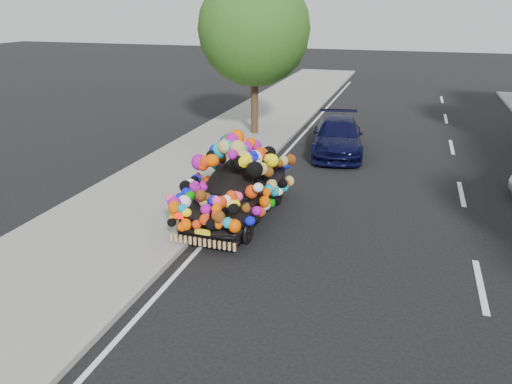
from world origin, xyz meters
TOP-DOWN VIEW (x-y plane):
  - ground at (0.00, 0.00)m, footprint 100.00×100.00m
  - sidewalk at (-4.30, 0.00)m, footprint 4.00×60.00m
  - kerb at (-2.35, 0.00)m, footprint 0.15×60.00m
  - lane_markings at (3.60, 0.00)m, footprint 6.00×50.00m
  - tree_near_sidewalk at (-3.80, 9.50)m, footprint 4.20×4.20m
  - plush_art_car at (-1.80, 1.71)m, footprint 2.07×4.23m
  - navy_sedan at (-0.32, 8.03)m, footprint 2.25×4.29m

SIDE VIEW (x-z plane):
  - ground at x=0.00m, z-range 0.00..0.00m
  - lane_markings at x=3.60m, z-range 0.00..0.01m
  - sidewalk at x=-4.30m, z-range 0.00..0.12m
  - kerb at x=-2.35m, z-range 0.00..0.13m
  - navy_sedan at x=-0.32m, z-range 0.00..1.19m
  - plush_art_car at x=-1.80m, z-range 0.02..2.02m
  - tree_near_sidewalk at x=-3.80m, z-range 0.96..7.09m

